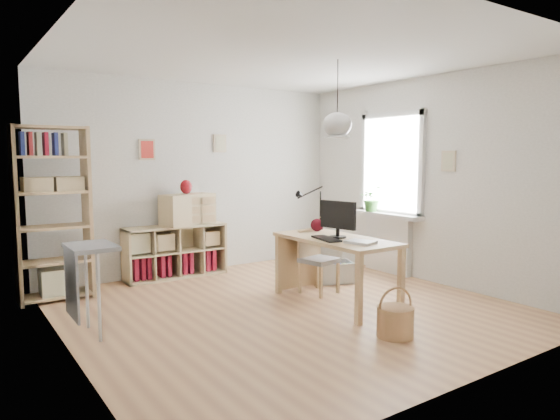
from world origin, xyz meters
TOP-DOWN VIEW (x-y plane):
  - ground at (0.00, 0.00)m, footprint 4.50×4.50m
  - room_shell at (0.55, -0.15)m, footprint 4.50×4.50m
  - window_unit at (2.23, 0.60)m, footprint 0.07×1.16m
  - radiator at (2.19, 0.60)m, footprint 0.10×0.80m
  - windowsill at (2.14, 0.60)m, footprint 0.22×1.20m
  - desk at (0.55, -0.15)m, footprint 0.70×1.50m
  - cube_shelf at (-0.47, 2.08)m, footprint 1.40×0.38m
  - tall_bookshelf at (-2.04, 1.80)m, footprint 0.80×0.38m
  - side_table at (-2.04, 0.35)m, footprint 0.40×0.55m
  - chair at (0.65, 0.33)m, footprint 0.45×0.45m
  - wicker_basket at (0.31, -1.28)m, footprint 0.34×0.34m
  - storage_chest at (1.18, 0.66)m, footprint 0.72×0.76m
  - monitor at (0.57, -0.16)m, footprint 0.19×0.47m
  - keyboard at (0.38, -0.19)m, footprint 0.25×0.45m
  - task_lamp at (0.59, 0.40)m, footprint 0.48×0.18m
  - yarn_ball at (0.68, 0.34)m, footprint 0.16×0.16m
  - paper_tray at (0.52, -0.58)m, footprint 0.29×0.33m
  - drawer_chest at (-0.26, 2.04)m, footprint 0.80×0.51m
  - red_vase at (-0.28, 2.04)m, footprint 0.16×0.16m
  - potted_plant at (2.12, 0.88)m, footprint 0.37×0.33m

SIDE VIEW (x-z plane):
  - ground at x=0.00m, z-range 0.00..0.00m
  - wicker_basket at x=0.31m, z-range -0.08..0.39m
  - storage_chest at x=1.18m, z-range -0.10..0.46m
  - cube_shelf at x=-0.47m, z-range -0.06..0.66m
  - radiator at x=2.19m, z-range 0.00..0.80m
  - chair at x=0.65m, z-range 0.05..0.83m
  - desk at x=0.55m, z-range 0.28..1.03m
  - side_table at x=-2.04m, z-range 0.24..1.09m
  - keyboard at x=0.38m, z-range 0.75..0.77m
  - paper_tray at x=0.52m, z-range 0.75..0.78m
  - yarn_ball at x=0.68m, z-range 0.75..0.91m
  - windowsill at x=2.14m, z-range 0.80..0.86m
  - drawer_chest at x=-0.26m, z-range 0.72..1.14m
  - monitor at x=0.57m, z-range 0.78..1.19m
  - potted_plant at x=2.12m, z-range 0.86..1.23m
  - tall_bookshelf at x=-2.04m, z-range 0.09..2.09m
  - task_lamp at x=0.59m, z-range 0.84..1.35m
  - red_vase at x=-0.28m, z-range 1.14..1.34m
  - window_unit at x=2.23m, z-range 0.82..2.28m
  - room_shell at x=0.55m, z-range -0.25..4.25m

